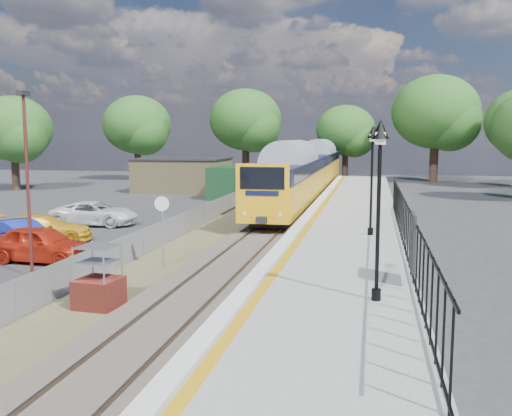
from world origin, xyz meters
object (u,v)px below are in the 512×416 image
(car_red, at_px, (41,244))
(car_yellow, at_px, (43,229))
(victorian_lamp_north, at_px, (372,155))
(carpark_lamp, at_px, (27,173))
(train, at_px, (308,169))
(car_blue, at_px, (20,235))
(victorian_lamp_south, at_px, (380,168))
(speed_sign, at_px, (162,220))
(car_white, at_px, (95,213))
(brick_plinth, at_px, (98,278))

(car_red, height_order, car_yellow, car_red)
(victorian_lamp_north, bearing_deg, carpark_lamp, -151.44)
(train, relative_size, carpark_lamp, 6.15)
(victorian_lamp_north, relative_size, train, 0.11)
(car_blue, bearing_deg, carpark_lamp, -119.22)
(victorian_lamp_south, relative_size, train, 0.11)
(victorian_lamp_north, relative_size, car_yellow, 1.01)
(victorian_lamp_north, xyz_separation_m, carpark_lamp, (-11.90, -6.48, -0.49))
(victorian_lamp_north, bearing_deg, speed_sign, -152.04)
(car_red, height_order, car_white, car_red)
(car_yellow, bearing_deg, victorian_lamp_north, -109.40)
(carpark_lamp, bearing_deg, car_blue, 127.65)
(train, height_order, speed_sign, train)
(train, distance_m, carpark_lamp, 30.73)
(speed_sign, bearing_deg, brick_plinth, -97.20)
(train, height_order, car_red, train)
(victorian_lamp_north, height_order, car_yellow, victorian_lamp_north)
(victorian_lamp_south, bearing_deg, car_white, 135.66)
(train, xyz_separation_m, car_red, (-7.78, -27.53, -1.59))
(victorian_lamp_south, relative_size, victorian_lamp_north, 1.00)
(car_yellow, bearing_deg, carpark_lamp, -170.34)
(car_red, bearing_deg, car_white, 18.58)
(victorian_lamp_south, relative_size, car_red, 1.05)
(train, bearing_deg, car_blue, -111.48)
(victorian_lamp_south, distance_m, train, 34.01)
(speed_sign, distance_m, car_blue, 7.93)
(brick_plinth, height_order, car_white, brick_plinth)
(train, height_order, car_blue, train)
(car_blue, bearing_deg, speed_sign, -82.60)
(victorian_lamp_north, bearing_deg, car_yellow, 179.83)
(speed_sign, bearing_deg, train, 77.63)
(carpark_lamp, distance_m, car_blue, 6.44)
(train, height_order, car_yellow, train)
(car_white, bearing_deg, car_red, -166.98)
(car_blue, bearing_deg, car_white, 24.81)
(victorian_lamp_south, bearing_deg, car_yellow, 147.39)
(carpark_lamp, relative_size, car_yellow, 1.46)
(speed_sign, height_order, car_red, speed_sign)
(speed_sign, bearing_deg, car_yellow, 144.26)
(brick_plinth, bearing_deg, car_white, 117.66)
(brick_plinth, bearing_deg, carpark_lamp, 144.45)
(carpark_lamp, relative_size, car_blue, 1.60)
(brick_plinth, relative_size, carpark_lamp, 0.29)
(train, relative_size, speed_sign, 14.51)
(victorian_lamp_south, distance_m, car_yellow, 18.99)
(victorian_lamp_south, xyz_separation_m, victorian_lamp_north, (-0.20, 10.00, 0.00))
(carpark_lamp, height_order, car_white, carpark_lamp)
(speed_sign, xyz_separation_m, car_white, (-7.76, 9.54, -1.23))
(victorian_lamp_south, xyz_separation_m, train, (-5.50, 33.50, -1.96))
(car_yellow, distance_m, car_white, 5.36)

